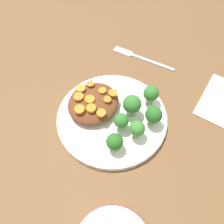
% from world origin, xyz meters
% --- Properties ---
extents(ground_plane, '(4.00, 4.00, 0.00)m').
position_xyz_m(ground_plane, '(0.00, 0.00, 0.00)').
color(ground_plane, brown).
extents(plate, '(0.26, 0.26, 0.02)m').
position_xyz_m(plate, '(0.00, 0.00, 0.01)').
color(plate, white).
rests_on(plate, ground_plane).
extents(stew_mound, '(0.13, 0.12, 0.03)m').
position_xyz_m(stew_mound, '(0.01, -0.05, 0.03)').
color(stew_mound, brown).
rests_on(stew_mound, plate).
extents(broccoli_floret_0, '(0.03, 0.03, 0.05)m').
position_xyz_m(broccoli_floret_0, '(0.02, 0.04, 0.04)').
color(broccoli_floret_0, '#759E51').
rests_on(broccoli_floret_0, plate).
extents(broccoli_floret_1, '(0.04, 0.04, 0.06)m').
position_xyz_m(broccoli_floret_1, '(-0.03, 0.03, 0.05)').
color(broccoli_floret_1, '#759E51').
rests_on(broccoli_floret_1, plate).
extents(broccoli_floret_2, '(0.04, 0.04, 0.05)m').
position_xyz_m(broccoli_floret_2, '(-0.04, 0.09, 0.05)').
color(broccoli_floret_2, '#759E51').
rests_on(broccoli_floret_2, plate).
extents(broccoli_floret_3, '(0.03, 0.03, 0.05)m').
position_xyz_m(broccoli_floret_3, '(0.01, 0.07, 0.04)').
color(broccoli_floret_3, '#759E51').
rests_on(broccoli_floret_3, plate).
extents(broccoli_floret_4, '(0.04, 0.04, 0.05)m').
position_xyz_m(broccoli_floret_4, '(0.06, 0.05, 0.04)').
color(broccoli_floret_4, '#7FA85B').
rests_on(broccoli_floret_4, plate).
extents(broccoli_floret_5, '(0.04, 0.04, 0.05)m').
position_xyz_m(broccoli_floret_5, '(-0.09, 0.05, 0.05)').
color(broccoli_floret_5, '#759E51').
rests_on(broccoli_floret_5, plate).
extents(carrot_slice_0, '(0.02, 0.02, 0.00)m').
position_xyz_m(carrot_slice_0, '(-0.03, -0.05, 0.05)').
color(carrot_slice_0, orange).
rests_on(carrot_slice_0, stew_mound).
extents(carrot_slice_1, '(0.02, 0.02, 0.00)m').
position_xyz_m(carrot_slice_1, '(-0.03, -0.02, 0.05)').
color(carrot_slice_1, orange).
rests_on(carrot_slice_1, stew_mound).
extents(carrot_slice_2, '(0.02, 0.02, 0.01)m').
position_xyz_m(carrot_slice_2, '(0.03, -0.04, 0.05)').
color(carrot_slice_2, orange).
rests_on(carrot_slice_2, stew_mound).
extents(carrot_slice_3, '(0.02, 0.02, 0.01)m').
position_xyz_m(carrot_slice_3, '(0.05, -0.06, 0.05)').
color(carrot_slice_3, orange).
rests_on(carrot_slice_3, stew_mound).
extents(carrot_slice_4, '(0.02, 0.02, 0.01)m').
position_xyz_m(carrot_slice_4, '(0.02, -0.08, 0.05)').
color(carrot_slice_4, orange).
rests_on(carrot_slice_4, stew_mound).
extents(carrot_slice_5, '(0.02, 0.02, 0.00)m').
position_xyz_m(carrot_slice_5, '(-0.03, -0.08, 0.05)').
color(carrot_slice_5, orange).
rests_on(carrot_slice_5, stew_mound).
extents(carrot_slice_6, '(0.02, 0.02, 0.01)m').
position_xyz_m(carrot_slice_6, '(0.03, -0.01, 0.05)').
color(carrot_slice_6, orange).
rests_on(carrot_slice_6, stew_mound).
extents(carrot_slice_7, '(0.02, 0.02, 0.00)m').
position_xyz_m(carrot_slice_7, '(-0.01, -0.02, 0.05)').
color(carrot_slice_7, orange).
rests_on(carrot_slice_7, stew_mound).
extents(carrot_slice_8, '(0.02, 0.02, 0.01)m').
position_xyz_m(carrot_slice_8, '(-0.00, -0.09, 0.05)').
color(carrot_slice_8, orange).
rests_on(carrot_slice_8, stew_mound).
extents(carrot_slice_9, '(0.02, 0.02, 0.00)m').
position_xyz_m(carrot_slice_9, '(0.01, -0.05, 0.05)').
color(carrot_slice_9, orange).
rests_on(carrot_slice_9, stew_mound).
extents(fork, '(0.04, 0.19, 0.01)m').
position_xyz_m(fork, '(-0.22, -0.07, 0.00)').
color(fork, '#B6B6B6').
rests_on(fork, ground_plane).
extents(napkin, '(0.16, 0.11, 0.01)m').
position_xyz_m(napkin, '(-0.21, 0.20, 0.00)').
color(napkin, beige).
rests_on(napkin, ground_plane).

